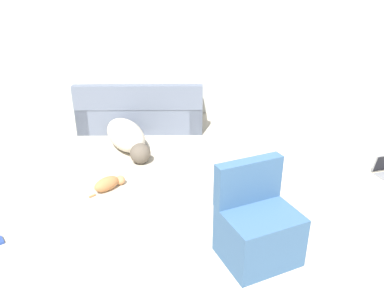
# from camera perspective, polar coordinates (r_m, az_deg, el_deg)

# --- Properties ---
(wall_back) EXTENTS (7.82, 0.06, 2.49)m
(wall_back) POSITION_cam_1_polar(r_m,az_deg,el_deg) (6.79, 2.42, 14.87)
(wall_back) COLOR beige
(wall_back) RESTS_ON ground_plane
(couch) EXTENTS (2.06, 1.05, 0.81)m
(couch) POSITION_cam_1_polar(r_m,az_deg,el_deg) (6.37, -7.66, 4.96)
(couch) COLOR slate
(couch) RESTS_ON ground_plane
(dog) EXTENTS (0.85, 1.42, 0.41)m
(dog) POSITION_cam_1_polar(r_m,az_deg,el_deg) (5.56, -9.89, 1.13)
(dog) COLOR beige
(dog) RESTS_ON ground_plane
(cat) EXTENTS (0.42, 0.38, 0.17)m
(cat) POSITION_cam_1_polar(r_m,az_deg,el_deg) (4.59, -12.56, -5.88)
(cat) COLOR #BC7A47
(cat) RESTS_ON ground_plane
(side_chair) EXTENTS (0.78, 0.73, 0.88)m
(side_chair) POSITION_cam_1_polar(r_m,az_deg,el_deg) (3.43, 9.89, -12.34)
(side_chair) COLOR #385B84
(side_chair) RESTS_ON ground_plane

